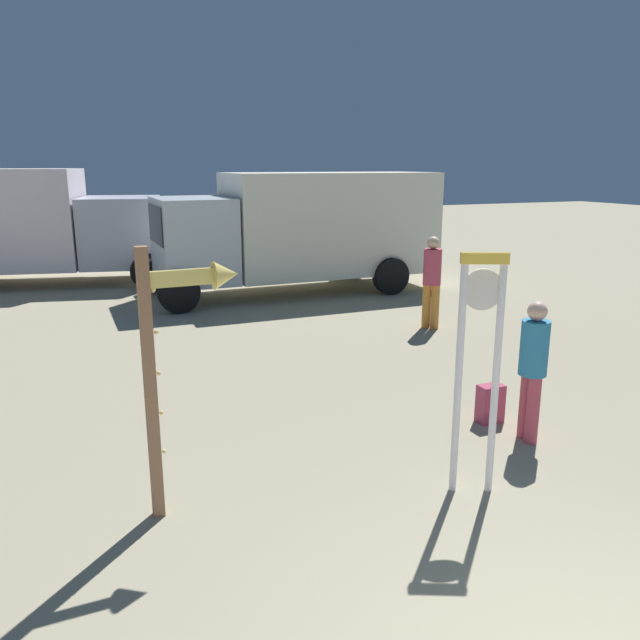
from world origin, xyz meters
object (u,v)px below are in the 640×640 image
arrow_sign (178,339)px  backpack (490,404)px  person_near_clock (533,364)px  box_truck_far (19,223)px  standing_clock (479,352)px  box_truck_near (304,227)px  person_distant (432,278)px

arrow_sign → backpack: size_ratio=5.14×
person_near_clock → box_truck_far: bearing=113.3°
standing_clock → arrow_sign: size_ratio=0.95×
arrow_sign → person_near_clock: (3.93, -0.06, -0.72)m
person_near_clock → box_truck_far: box_truck_far is taller
arrow_sign → box_truck_near: bearing=62.0°
standing_clock → box_truck_far: 14.34m
backpack → person_distant: person_distant is taller
box_truck_far → person_distant: bearing=-48.1°
person_distant → box_truck_far: size_ratio=0.25×
standing_clock → person_near_clock: 1.56m
person_distant → box_truck_near: (-0.87, 4.39, 0.60)m
backpack → box_truck_near: (0.98, 8.57, 1.37)m
standing_clock → backpack: standing_clock is taller
box_truck_far → standing_clock: bearing=-72.6°
backpack → person_distant: (1.85, 4.18, 0.76)m
arrow_sign → box_truck_far: 13.04m
box_truck_near → box_truck_far: 7.53m
standing_clock → person_near_clock: (1.31, 0.69, -0.50)m
box_truck_near → backpack: bearing=-96.5°
standing_clock → backpack: 2.14m
person_near_clock → person_distant: person_distant is taller
arrow_sign → person_near_clock: arrow_sign is taller
box_truck_near → box_truck_far: box_truck_far is taller
backpack → box_truck_near: bearing=83.5°
arrow_sign → person_distant: (5.71, 4.73, -0.63)m
standing_clock → box_truck_near: box_truck_near is taller
standing_clock → box_truck_far: box_truck_far is taller
backpack → person_near_clock: bearing=-83.5°
standing_clock → backpack: (1.24, 1.30, -1.18)m
standing_clock → backpack: bearing=46.3°
standing_clock → box_truck_near: 10.11m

